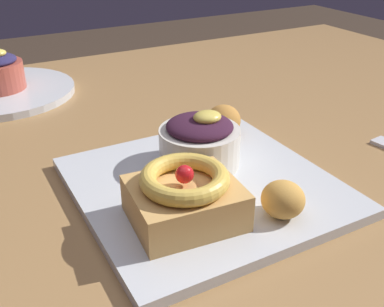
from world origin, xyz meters
TOP-DOWN VIEW (x-y plane):
  - dining_table at (0.00, 0.00)m, footprint 1.51×0.98m
  - front_plate at (-0.00, -0.12)m, footprint 0.28×0.28m
  - cake_slice at (-0.05, -0.17)m, footprint 0.11×0.10m
  - berry_ramekin at (0.02, -0.08)m, footprint 0.10×0.10m
  - fritter_front at (0.04, -0.21)m, footprint 0.04×0.04m
  - fritter_middle at (0.09, -0.02)m, footprint 0.05×0.05m
  - back_plate at (-0.16, 0.32)m, footprint 0.25×0.25m

SIDE VIEW (x-z plane):
  - dining_table at x=0.00m, z-range 0.28..1.01m
  - front_plate at x=0.00m, z-range 0.73..0.74m
  - back_plate at x=-0.16m, z-range 0.73..0.74m
  - fritter_front at x=0.04m, z-range 0.74..0.78m
  - fritter_middle at x=0.09m, z-range 0.74..0.78m
  - cake_slice at x=-0.05m, z-range 0.74..0.80m
  - berry_ramekin at x=0.02m, z-range 0.74..0.81m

